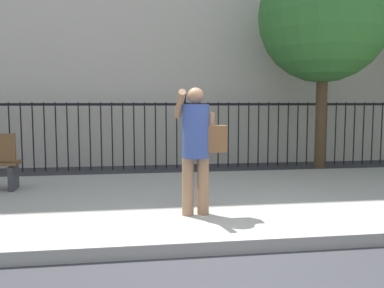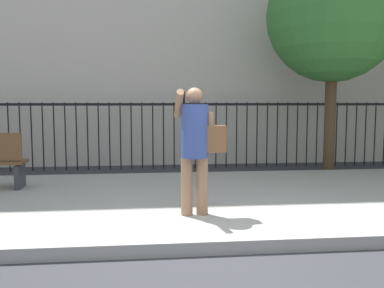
{
  "view_description": "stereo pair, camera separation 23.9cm",
  "coord_description": "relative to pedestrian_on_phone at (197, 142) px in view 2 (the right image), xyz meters",
  "views": [
    {
      "loc": [
        -1.02,
        -4.19,
        1.6
      ],
      "look_at": [
        -0.18,
        1.39,
        1.04
      ],
      "focal_mm": 39.51,
      "sensor_mm": 36.0,
      "label": 1
    },
    {
      "loc": [
        -0.79,
        -4.22,
        1.6
      ],
      "look_at": [
        -0.18,
        1.39,
        1.04
      ],
      "focal_mm": 39.51,
      "sensor_mm": 36.0,
      "label": 2
    }
  ],
  "objects": [
    {
      "name": "ground_plane",
      "position": [
        0.15,
        -1.09,
        -1.1
      ],
      "size": [
        60.0,
        60.0,
        0.0
      ],
      "primitive_type": "plane",
      "color": "#333338"
    },
    {
      "name": "sidewalk",
      "position": [
        0.15,
        1.11,
        -1.02
      ],
      "size": [
        28.0,
        4.4,
        0.15
      ],
      "primitive_type": "cube",
      "color": "#9E9B93",
      "rests_on": "ground"
    },
    {
      "name": "iron_fence",
      "position": [
        0.15,
        4.81,
        -0.08
      ],
      "size": [
        12.03,
        0.04,
        1.6
      ],
      "color": "black",
      "rests_on": "ground"
    },
    {
      "name": "pedestrian_on_phone",
      "position": [
        0.0,
        0.0,
        0.0
      ],
      "size": [
        0.65,
        0.48,
        1.63
      ],
      "color": "#936B4C",
      "rests_on": "sidewalk"
    },
    {
      "name": "street_tree_near",
      "position": [
        3.42,
        3.69,
        2.36
      ],
      "size": [
        2.88,
        2.88,
        4.92
      ],
      "color": "#4C3823",
      "rests_on": "ground"
    }
  ]
}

